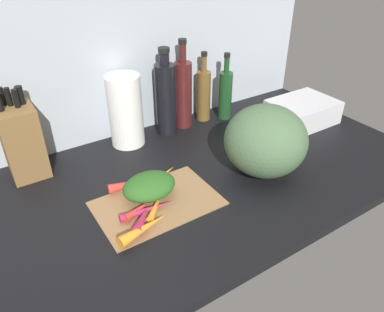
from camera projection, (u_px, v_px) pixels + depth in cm
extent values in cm
cube|color=black|center=(169.00, 187.00, 115.07)|extent=(170.00, 80.00, 3.00)
cube|color=#ADB7C1|center=(110.00, 55.00, 125.55)|extent=(170.00, 3.00, 60.00)
cube|color=#997047|center=(157.00, 203.00, 105.52)|extent=(34.49, 22.53, 0.80)
cone|color=orange|center=(157.00, 203.00, 103.17)|extent=(11.07, 11.58, 2.03)
cone|color=orange|center=(143.00, 229.00, 93.66)|extent=(14.79, 6.14, 3.29)
cone|color=#B2264C|center=(142.00, 218.00, 97.04)|extent=(9.19, 9.60, 3.10)
cone|color=red|center=(135.00, 183.00, 110.41)|extent=(16.51, 5.73, 2.91)
cone|color=#B2264C|center=(148.00, 209.00, 100.69)|extent=(16.14, 3.53, 2.32)
cone|color=orange|center=(161.00, 177.00, 113.34)|extent=(14.06, 8.05, 2.32)
cone|color=red|center=(139.00, 209.00, 100.75)|extent=(10.75, 5.98, 2.51)
ellipsoid|color=#2D6023|center=(149.00, 186.00, 105.98)|extent=(15.72, 12.09, 6.65)
ellipsoid|color=#4C6B47|center=(265.00, 141.00, 113.97)|extent=(25.75, 25.68, 22.34)
cube|color=brown|center=(21.00, 140.00, 114.08)|extent=(10.85, 15.90, 22.64)
cylinder|color=black|center=(2.00, 96.00, 107.29)|extent=(1.55, 1.55, 5.50)
cylinder|color=black|center=(9.00, 97.00, 107.10)|extent=(1.61, 1.61, 5.50)
cylinder|color=black|center=(16.00, 98.00, 106.05)|extent=(1.62, 1.62, 5.50)
cylinder|color=black|center=(20.00, 95.00, 108.05)|extent=(2.19, 2.19, 5.50)
cylinder|color=white|center=(126.00, 111.00, 128.52)|extent=(11.84, 11.84, 25.44)
cylinder|color=black|center=(166.00, 100.00, 135.22)|extent=(7.51, 7.51, 26.37)
cylinder|color=black|center=(164.00, 59.00, 127.01)|extent=(3.50, 3.50, 4.38)
cylinder|color=black|center=(164.00, 50.00, 125.41)|extent=(4.02, 4.02, 1.60)
cylinder|color=#471919|center=(183.00, 95.00, 140.13)|extent=(6.65, 6.65, 25.35)
cylinder|color=#471919|center=(183.00, 53.00, 131.53)|extent=(2.63, 2.63, 6.86)
cylinder|color=black|center=(182.00, 41.00, 129.27)|extent=(3.02, 3.02, 1.60)
cylinder|color=brown|center=(203.00, 96.00, 146.48)|extent=(5.58, 5.58, 19.81)
cylinder|color=brown|center=(204.00, 64.00, 139.55)|extent=(2.06, 2.06, 6.16)
cylinder|color=black|center=(204.00, 54.00, 137.48)|extent=(2.37, 2.37, 1.60)
cylinder|color=#19421E|center=(225.00, 96.00, 147.96)|extent=(5.36, 5.36, 19.01)
cylinder|color=#19421E|center=(227.00, 65.00, 141.27)|extent=(2.07, 2.07, 6.06)
cylinder|color=black|center=(227.00, 55.00, 139.22)|extent=(2.39, 2.39, 1.60)
cube|color=silver|center=(302.00, 112.00, 146.97)|extent=(24.99, 19.11, 8.99)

